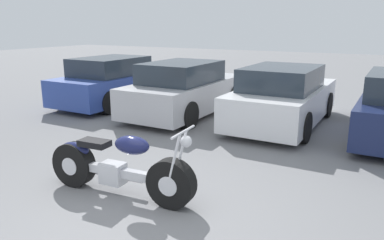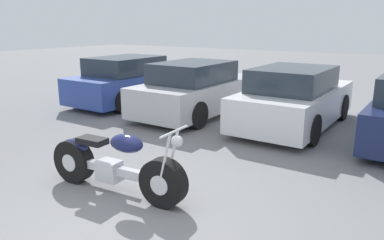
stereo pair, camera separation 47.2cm
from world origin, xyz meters
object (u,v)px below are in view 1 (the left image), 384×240
parked_car_blue (115,82)px  parked_car_silver (185,90)px  parked_car_white (283,97)px  motorcycle (118,167)px

parked_car_blue → parked_car_silver: size_ratio=1.00×
parked_car_white → parked_car_silver: bearing=-175.0°
parked_car_white → motorcycle: bearing=-100.5°
motorcycle → parked_car_silver: (-1.66, 4.72, 0.24)m
parked_car_silver → parked_car_blue: bearing=175.9°
parked_car_silver → parked_car_white: size_ratio=1.00×
parked_car_blue → parked_car_silver: bearing=-4.1°
parked_car_silver → parked_car_white: 2.58m
motorcycle → parked_car_silver: bearing=109.4°
motorcycle → parked_car_white: bearing=79.5°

